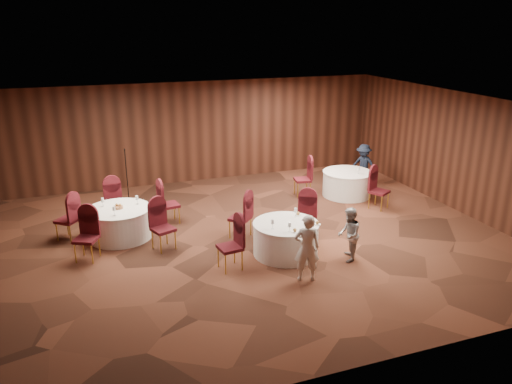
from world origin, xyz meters
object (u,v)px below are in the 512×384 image
object	(u,v)px
table_right	(347,183)
woman_b	(349,235)
man_c	(363,165)
mic_stand	(128,186)
woman_a	(307,248)
table_main	(286,238)
table_left	(120,223)

from	to	relation	value
table_right	woman_b	world-z (taller)	woman_b
man_c	mic_stand	bearing A→B (deg)	-131.29
table_right	man_c	bearing A→B (deg)	35.64
woman_a	man_c	size ratio (longest dim) A/B	1.06
table_main	mic_stand	distance (m)	5.61
woman_b	table_main	bearing A→B (deg)	-95.62
table_left	woman_a	distance (m)	4.79
table_right	woman_a	xyz separation A→B (m)	(-3.36, -4.27, 0.33)
table_right	table_left	bearing A→B (deg)	-172.88
mic_stand	man_c	xyz separation A→B (m)	(7.15, -1.07, 0.22)
table_right	woman_a	distance (m)	5.44
woman_a	woman_b	size ratio (longest dim) A/B	1.18
mic_stand	man_c	bearing A→B (deg)	-8.52
table_main	table_right	size ratio (longest dim) A/B	1.01
table_main	table_right	bearing A→B (deg)	42.75
mic_stand	man_c	world-z (taller)	mic_stand
woman_a	table_left	bearing A→B (deg)	-28.92
woman_a	table_right	bearing A→B (deg)	-111.05
woman_b	man_c	xyz separation A→B (m)	(3.06, 4.45, 0.07)
man_c	woman_b	bearing A→B (deg)	-67.26
woman_a	mic_stand	bearing A→B (deg)	-47.59
table_main	man_c	distance (m)	5.63
woman_a	woman_b	bearing A→B (deg)	-141.01
table_right	man_c	world-z (taller)	man_c
table_left	table_right	size ratio (longest dim) A/B	1.05
table_right	man_c	distance (m)	1.20
table_right	table_main	bearing A→B (deg)	-137.25
table_left	mic_stand	distance (m)	2.63
mic_stand	woman_a	bearing A→B (deg)	-64.69
mic_stand	woman_b	bearing A→B (deg)	-53.46
table_main	woman_a	xyz separation A→B (m)	(-0.08, -1.24, 0.33)
woman_b	man_c	bearing A→B (deg)	172.43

